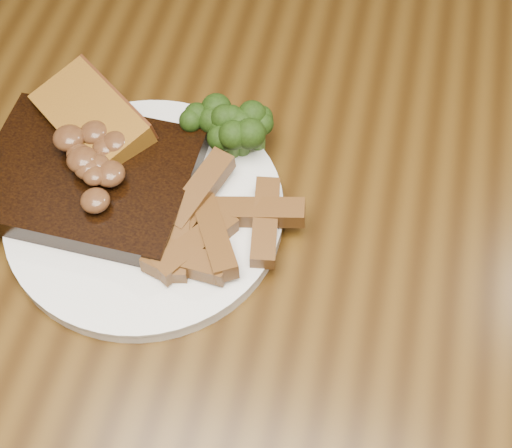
{
  "coord_description": "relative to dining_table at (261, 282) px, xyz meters",
  "views": [
    {
      "loc": [
        0.07,
        -0.33,
        1.31
      ],
      "look_at": [
        -0.0,
        -0.01,
        0.78
      ],
      "focal_mm": 50.0,
      "sensor_mm": 36.0,
      "label": 1
    }
  ],
  "objects": [
    {
      "name": "garlic_bread",
      "position": [
        -0.18,
        0.06,
        0.12
      ],
      "size": [
        0.13,
        0.12,
        0.03
      ],
      "primitive_type": "cube",
      "rotation": [
        0.0,
        0.0,
        -0.65
      ],
      "color": "#9A641C",
      "rests_on": "plate"
    },
    {
      "name": "steak_bone",
      "position": [
        -0.16,
        -0.06,
        0.11
      ],
      "size": [
        0.15,
        0.02,
        0.02
      ],
      "primitive_type": "cube",
      "rotation": [
        0.0,
        0.0,
        -0.02
      ],
      "color": "beige",
      "rests_on": "plate"
    },
    {
      "name": "broccoli_cluster",
      "position": [
        -0.04,
        0.07,
        0.12
      ],
      "size": [
        0.08,
        0.08,
        0.04
      ],
      "primitive_type": null,
      "color": "#1D380C",
      "rests_on": "plate"
    },
    {
      "name": "mushroom_pile",
      "position": [
        -0.16,
        0.01,
        0.15
      ],
      "size": [
        0.08,
        0.08,
        0.03
      ],
      "primitive_type": null,
      "color": "#54331A",
      "rests_on": "steak"
    },
    {
      "name": "dining_table",
      "position": [
        0.0,
        0.0,
        0.0
      ],
      "size": [
        1.6,
        0.9,
        0.75
      ],
      "color": "#432B0D",
      "rests_on": "ground"
    },
    {
      "name": "plate",
      "position": [
        -0.11,
        -0.0,
        0.1
      ],
      "size": [
        0.28,
        0.28,
        0.01
      ],
      "primitive_type": "cylinder",
      "rotation": [
        0.0,
        0.0,
        0.1
      ],
      "color": "white",
      "rests_on": "dining_table"
    },
    {
      "name": "potato_wedges",
      "position": [
        -0.04,
        -0.01,
        0.12
      ],
      "size": [
        0.11,
        0.11,
        0.02
      ],
      "primitive_type": null,
      "color": "brown",
      "rests_on": "plate"
    },
    {
      "name": "steak",
      "position": [
        -0.16,
        0.01,
        0.12
      ],
      "size": [
        0.19,
        0.15,
        0.03
      ],
      "primitive_type": "cube",
      "rotation": [
        0.0,
        0.0,
        -0.02
      ],
      "color": "black",
      "rests_on": "plate"
    },
    {
      "name": "chair_far",
      "position": [
        -0.05,
        0.63,
        -0.21
      ],
      "size": [
        0.49,
        0.49,
        0.82
      ],
      "rotation": [
        0.0,
        0.0,
        3.46
      ],
      "color": "black",
      "rests_on": "ground"
    }
  ]
}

